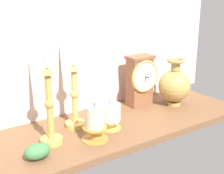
# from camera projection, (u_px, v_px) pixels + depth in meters

# --- Properties ---
(ground_plane) EXTENTS (1.00, 0.36, 0.02)m
(ground_plane) POSITION_uv_depth(u_px,v_px,m) (117.00, 125.00, 1.24)
(ground_plane) COLOR brown
(back_wall) EXTENTS (1.20, 0.02, 0.65)m
(back_wall) POSITION_uv_depth(u_px,v_px,m) (90.00, 27.00, 1.28)
(back_wall) COLOR beige
(back_wall) RESTS_ON ground_plane
(mantel_clock) EXTENTS (0.13, 0.09, 0.21)m
(mantel_clock) POSITION_uv_depth(u_px,v_px,m) (140.00, 80.00, 1.37)
(mantel_clock) COLOR brown
(mantel_clock) RESTS_ON ground_plane
(candlestick_tall_left) EXTENTS (0.07, 0.07, 0.43)m
(candlestick_tall_left) POSITION_uv_depth(u_px,v_px,m) (74.00, 85.00, 1.15)
(candlestick_tall_left) COLOR #D4B45A
(candlestick_tall_left) RESTS_ON ground_plane
(candlestick_tall_center) EXTENTS (0.07, 0.07, 0.45)m
(candlestick_tall_center) POSITION_uv_depth(u_px,v_px,m) (49.00, 98.00, 1.03)
(candlestick_tall_center) COLOR gold
(candlestick_tall_center) RESTS_ON ground_plane
(brass_vase_bulbous) EXTENTS (0.13, 0.13, 0.20)m
(brass_vase_bulbous) POSITION_uv_depth(u_px,v_px,m) (175.00, 85.00, 1.38)
(brass_vase_bulbous) COLOR tan
(brass_vase_bulbous) RESTS_ON ground_plane
(pillar_candle_front) EXTENTS (0.08, 0.08, 0.10)m
(pillar_candle_front) POSITION_uv_depth(u_px,v_px,m) (110.00, 115.00, 1.17)
(pillar_candle_front) COLOR #D5B558
(pillar_candle_front) RESTS_ON ground_plane
(pillar_candle_near_clock) EXTENTS (0.09, 0.09, 0.13)m
(pillar_candle_near_clock) POSITION_uv_depth(u_px,v_px,m) (95.00, 123.00, 1.08)
(pillar_candle_near_clock) COLOR #B98638
(pillar_candle_near_clock) RESTS_ON ground_plane
(ivy_sprig) EXTENTS (0.08, 0.06, 0.05)m
(ivy_sprig) POSITION_uv_depth(u_px,v_px,m) (37.00, 151.00, 0.98)
(ivy_sprig) COLOR #3F7845
(ivy_sprig) RESTS_ON ground_plane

